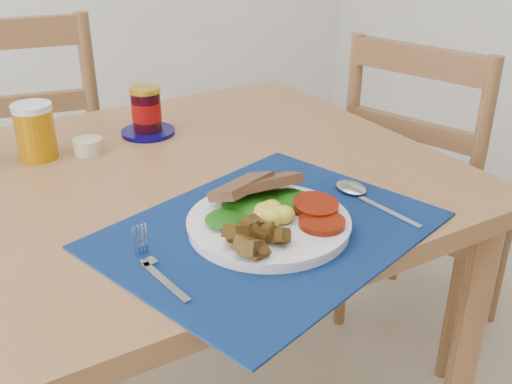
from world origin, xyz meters
TOP-DOWN VIEW (x-y plane):
  - table at (0.00, 0.20)m, footprint 1.40×0.90m
  - chair_far at (0.01, 0.92)m, footprint 0.52×0.50m
  - chair_end at (0.93, 0.25)m, footprint 0.50×0.52m
  - placemat at (0.21, -0.09)m, footprint 0.61×0.53m
  - breakfast_plate at (0.20, -0.10)m, footprint 0.26×0.26m
  - fork at (0.00, -0.11)m, footprint 0.03×0.17m
  - spoon at (0.41, -0.08)m, footprint 0.05×0.20m
  - juice_glass at (-0.04, 0.41)m, footprint 0.08×0.08m
  - ramekin at (0.06, 0.39)m, footprint 0.06×0.06m
  - jam_on_saucer at (0.21, 0.43)m, footprint 0.12×0.12m

SIDE VIEW (x-z plane):
  - chair_end at x=0.93m, z-range 0.01..1.13m
  - chair_far at x=0.01m, z-range 0.00..1.19m
  - table at x=0.00m, z-range 0.29..1.04m
  - placemat at x=0.21m, z-range 0.75..0.75m
  - fork at x=0.00m, z-range 0.75..0.76m
  - spoon at x=0.41m, z-range 0.75..0.76m
  - ramekin at x=0.06m, z-range 0.75..0.78m
  - breakfast_plate at x=0.20m, z-range 0.74..0.80m
  - jam_on_saucer at x=0.21m, z-range 0.74..0.85m
  - juice_glass at x=-0.04m, z-range 0.75..0.86m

